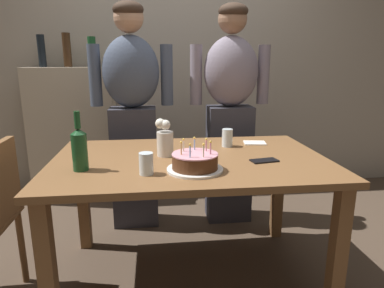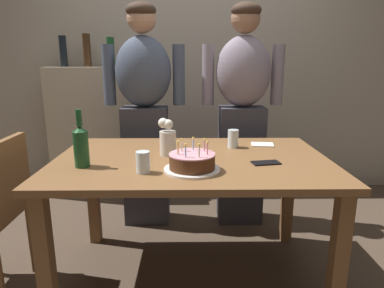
% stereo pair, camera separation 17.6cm
% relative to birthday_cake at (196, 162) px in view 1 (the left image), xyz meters
% --- Properties ---
extents(ground_plane, '(10.00, 10.00, 0.00)m').
position_rel_birthday_cake_xyz_m(ground_plane, '(-0.00, 0.23, -0.78)').
color(ground_plane, '#47382B').
extents(back_wall, '(5.20, 0.10, 2.60)m').
position_rel_birthday_cake_xyz_m(back_wall, '(-0.00, 1.78, 0.52)').
color(back_wall, '#9E9384').
rests_on(back_wall, ground_plane).
extents(dining_table, '(1.50, 0.96, 0.74)m').
position_rel_birthday_cake_xyz_m(dining_table, '(-0.00, 0.23, -0.14)').
color(dining_table, brown).
rests_on(dining_table, ground_plane).
extents(birthday_cake, '(0.28, 0.28, 0.15)m').
position_rel_birthday_cake_xyz_m(birthday_cake, '(0.00, 0.00, 0.00)').
color(birthday_cake, white).
rests_on(birthday_cake, dining_table).
extents(water_glass_near, '(0.07, 0.07, 0.11)m').
position_rel_birthday_cake_xyz_m(water_glass_near, '(0.25, 0.45, 0.01)').
color(water_glass_near, silver).
rests_on(water_glass_near, dining_table).
extents(water_glass_far, '(0.07, 0.07, 0.10)m').
position_rel_birthday_cake_xyz_m(water_glass_far, '(-0.24, -0.03, 0.01)').
color(water_glass_far, silver).
rests_on(water_glass_far, dining_table).
extents(wine_bottle, '(0.07, 0.07, 0.29)m').
position_rel_birthday_cake_xyz_m(wine_bottle, '(-0.56, 0.07, 0.07)').
color(wine_bottle, '#194723').
rests_on(wine_bottle, dining_table).
extents(cell_phone, '(0.15, 0.10, 0.01)m').
position_rel_birthday_cake_xyz_m(cell_phone, '(0.38, 0.11, -0.04)').
color(cell_phone, black).
rests_on(cell_phone, dining_table).
extents(napkin_stack, '(0.15, 0.12, 0.01)m').
position_rel_birthday_cake_xyz_m(napkin_stack, '(0.45, 0.50, -0.04)').
color(napkin_stack, white).
rests_on(napkin_stack, dining_table).
extents(flower_vase, '(0.10, 0.09, 0.21)m').
position_rel_birthday_cake_xyz_m(flower_vase, '(-0.14, 0.28, 0.05)').
color(flower_vase, silver).
rests_on(flower_vase, dining_table).
extents(person_man_bearded, '(0.61, 0.27, 1.66)m').
position_rel_birthday_cake_xyz_m(person_man_bearded, '(-0.35, 0.97, 0.09)').
color(person_man_bearded, '#33333D').
rests_on(person_man_bearded, ground_plane).
extents(person_woman_cardigan, '(0.61, 0.27, 1.66)m').
position_rel_birthday_cake_xyz_m(person_woman_cardigan, '(0.39, 0.97, 0.09)').
color(person_woman_cardigan, '#33333D').
rests_on(person_woman_cardigan, ground_plane).
extents(shelf_cabinet, '(0.74, 0.30, 1.49)m').
position_rel_birthday_cake_xyz_m(shelf_cabinet, '(-0.92, 1.56, -0.17)').
color(shelf_cabinet, tan).
rests_on(shelf_cabinet, ground_plane).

